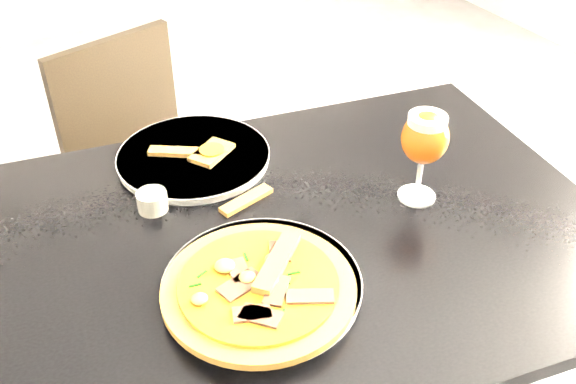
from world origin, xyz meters
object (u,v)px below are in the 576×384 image
dining_table (277,272)px  beer_glass (425,139)px  chair_far (150,176)px  pizza (259,286)px

dining_table → beer_glass: size_ratio=7.18×
chair_far → beer_glass: bearing=-82.7°
dining_table → chair_far: 0.73m
pizza → chair_far: bearing=86.6°
chair_far → pizza: 0.89m
chair_far → beer_glass: 0.91m
dining_table → beer_glass: bearing=2.7°
beer_glass → pizza: bearing=-165.2°
pizza → beer_glass: bearing=14.8°
chair_far → pizza: bearing=-110.5°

